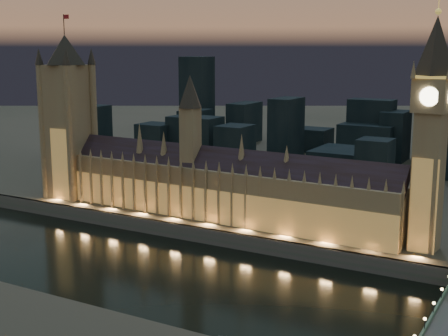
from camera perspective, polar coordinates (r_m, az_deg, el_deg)
The scene contains 7 objects.
ground_plane at distance 296.84m, azimuth -6.14°, elevation -8.91°, with size 2000.00×2000.00×0.00m, color black.
north_bank at distance 770.06m, azimuth 16.95°, elevation 3.31°, with size 2000.00×960.00×8.00m, color #3A3B2D.
embankment_wall at distance 327.96m, azimuth -1.97°, elevation -6.17°, with size 2000.00×2.50×8.00m, color #415646.
palace_of_westminster at distance 340.04m, azimuth -0.35°, elevation -1.64°, with size 202.00×26.63×78.00m.
victoria_tower at distance 399.11m, azimuth -14.09°, elevation 5.31°, with size 31.68×31.68×112.15m.
elizabeth_tower at distance 294.98m, azimuth 18.46°, elevation 4.65°, with size 18.00×18.00×112.92m.
city_backdrop at distance 495.59m, azimuth 13.64°, elevation 2.61°, with size 462.20×215.63×83.49m.
Camera 1 is at (163.62, -226.22, 100.84)m, focal length 50.00 mm.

